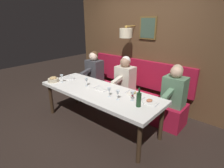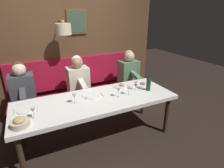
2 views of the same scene
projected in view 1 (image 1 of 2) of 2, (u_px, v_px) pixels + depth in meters
ground_plane at (100, 124)px, 3.59m from camera, size 12.00×12.00×0.00m
dining_table at (99, 93)px, 3.35m from camera, size 0.90×2.46×0.74m
banquette_bench at (126, 100)px, 4.15m from camera, size 0.52×2.66×0.45m
back_wall_panel at (142, 47)px, 4.16m from camera, size 0.59×3.86×2.90m
diner_nearest at (175, 87)px, 3.27m from camera, size 0.60×0.40×0.79m
diner_near at (125, 75)px, 3.96m from camera, size 0.60×0.40×0.79m
diner_middle at (94, 68)px, 4.56m from camera, size 0.60×0.40×0.79m
place_setting_0 at (149, 101)px, 2.86m from camera, size 0.24×0.31×0.05m
place_setting_1 at (102, 88)px, 3.41m from camera, size 0.24×0.31×0.01m
place_setting_2 at (70, 78)px, 4.00m from camera, size 0.24×0.32×0.01m
place_setting_3 at (133, 93)px, 3.16m from camera, size 0.24×0.32×0.05m
wine_glass_0 at (133, 94)px, 2.88m from camera, size 0.07×0.07×0.16m
wine_glass_1 at (62, 77)px, 3.72m from camera, size 0.07×0.07×0.16m
wine_glass_2 at (109, 90)px, 3.03m from camera, size 0.07×0.07×0.16m
wine_glass_3 at (86, 80)px, 3.51m from camera, size 0.07×0.07×0.16m
wine_glass_4 at (118, 93)px, 2.92m from camera, size 0.07×0.07×0.16m
wine_bottle at (139, 99)px, 2.69m from camera, size 0.08×0.08×0.30m
bread_bowl at (53, 80)px, 3.77m from camera, size 0.22×0.22×0.12m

